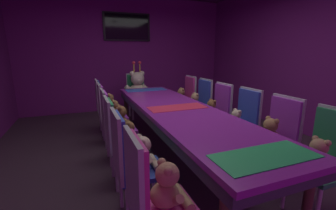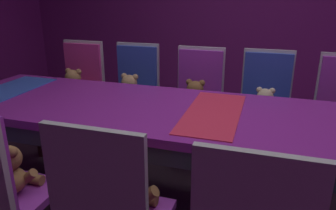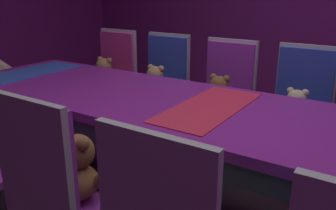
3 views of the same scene
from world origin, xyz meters
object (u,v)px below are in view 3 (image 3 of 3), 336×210
object	(u,v)px
teddy_right_4	(155,84)
chair_right_4	(164,79)
chair_right_3	(226,90)
chair_right_5	(114,72)
banquet_table	(209,122)
teddy_left_3	(80,170)
chair_right_2	(301,101)
teddy_right_2	(295,110)
teddy_right_3	(218,97)
teddy_right_5	(104,76)
chair_left_3	(53,184)

from	to	relation	value
teddy_right_4	chair_right_4	bearing A→B (deg)	180.00
teddy_right_4	chair_right_3	bearing A→B (deg)	100.71
chair_right_5	banquet_table	bearing A→B (deg)	59.41
banquet_table	chair_right_4	world-z (taller)	chair_right_4
teddy_left_3	chair_right_3	bearing A→B (deg)	-0.38
teddy_left_3	chair_right_2	distance (m)	1.66
banquet_table	teddy_right_2	distance (m)	0.78
teddy_left_3	teddy_right_3	size ratio (longest dim) A/B	1.08
banquet_table	chair_right_4	xyz separation A→B (m)	(0.86, 0.87, -0.06)
teddy_right_2	chair_right_5	world-z (taller)	chair_right_5
chair_right_2	chair_right_5	size ratio (longest dim) A/B	1.00
teddy_right_2	chair_right_4	xyz separation A→B (m)	(0.14, 1.16, 0.03)
banquet_table	chair_right_3	bearing A→B (deg)	17.93
teddy_right_2	teddy_right_4	bearing A→B (deg)	-89.87
chair_right_3	chair_right_4	xyz separation A→B (m)	(0.03, 0.60, 0.00)
teddy_right_4	teddy_right_5	world-z (taller)	teddy_right_5
chair_right_2	teddy_left_3	bearing A→B (deg)	-20.03
banquet_table	teddy_right_4	world-z (taller)	same
chair_right_4	chair_left_3	bearing A→B (deg)	19.17
chair_right_3	teddy_right_3	bearing A→B (deg)	-0.00
teddy_right_4	chair_right_5	size ratio (longest dim) A/B	0.31
teddy_right_2	teddy_right_5	world-z (taller)	teddy_right_5
chair_left_3	chair_right_4	size ratio (longest dim) A/B	1.00
chair_right_3	teddy_right_5	size ratio (longest dim) A/B	3.14
chair_left_3	teddy_left_3	bearing A→B (deg)	0.00
chair_right_2	teddy_right_5	size ratio (longest dim) A/B	3.14
teddy_right_5	chair_right_4	bearing A→B (deg)	105.75
teddy_left_3	chair_right_5	xyz separation A→B (m)	(1.54, 1.15, 0.00)
teddy_left_3	chair_right_3	world-z (taller)	chair_right_3
teddy_right_2	teddy_right_3	bearing A→B (deg)	-86.63
chair_left_3	teddy_right_3	world-z (taller)	chair_left_3
teddy_left_3	teddy_right_5	xyz separation A→B (m)	(1.40, 1.15, -0.01)
chair_right_3	chair_right_5	distance (m)	1.16
teddy_right_4	chair_right_2	bearing A→B (deg)	97.11
teddy_left_3	chair_left_3	bearing A→B (deg)	-180.00
teddy_left_3	teddy_right_3	distance (m)	1.38
teddy_left_3	chair_right_3	xyz separation A→B (m)	(1.53, -0.01, 0.00)
teddy_right_3	chair_right_2	bearing A→B (deg)	107.41
chair_right_3	teddy_right_4	size ratio (longest dim) A/B	3.26
chair_left_3	teddy_left_3	xyz separation A→B (m)	(0.15, 0.00, -0.00)
chair_right_4	teddy_right_5	bearing A→B (deg)	-74.25
banquet_table	chair_right_3	distance (m)	0.88
chair_right_2	teddy_right_3	xyz separation A→B (m)	(-0.17, 0.56, -0.01)
chair_right_2	teddy_right_2	world-z (taller)	chair_right_2
teddy_right_3	teddy_right_5	distance (m)	1.16
chair_right_3	chair_right_4	bearing A→B (deg)	-92.85
teddy_left_3	teddy_right_3	bearing A→B (deg)	-0.42
teddy_right_2	teddy_right_3	size ratio (longest dim) A/B	0.90
chair_left_3	teddy_right_5	bearing A→B (deg)	36.77
chair_right_4	chair_right_5	world-z (taller)	same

